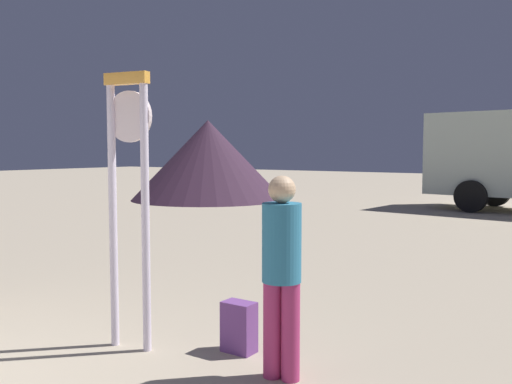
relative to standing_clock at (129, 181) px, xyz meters
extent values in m
cylinder|color=white|center=(-0.17, -0.04, -0.32)|extent=(0.07, 0.07, 2.29)
cylinder|color=white|center=(0.17, 0.02, -0.32)|extent=(0.07, 0.07, 2.29)
cube|color=#FDAD3F|center=(0.00, -0.01, 0.87)|extent=(0.43, 0.15, 0.10)
cylinder|color=white|center=(0.00, 0.02, 0.55)|extent=(0.44, 0.12, 0.44)
cube|color=black|center=(-0.01, 0.05, 0.55)|extent=(0.09, 0.03, 0.09)
cube|color=black|center=(-0.01, 0.05, 0.55)|extent=(0.17, 0.04, 0.03)
cylinder|color=#B4326A|center=(1.51, 0.19, -1.09)|extent=(0.14, 0.14, 0.75)
cylinder|color=#B4326A|center=(1.37, 0.16, -1.09)|extent=(0.14, 0.14, 0.75)
cylinder|color=teal|center=(1.44, 0.17, -0.42)|extent=(0.30, 0.30, 0.59)
sphere|color=#D7B087|center=(1.44, 0.17, -0.03)|extent=(0.21, 0.21, 0.21)
cube|color=#724188|center=(0.85, 0.44, -1.25)|extent=(0.28, 0.18, 0.44)
cube|color=#833D7B|center=(0.85, 0.55, -1.32)|extent=(0.20, 0.04, 0.19)
cylinder|color=black|center=(-0.09, 12.73, -1.02)|extent=(0.92, 0.33, 0.90)
cylinder|color=black|center=(0.12, 14.92, -1.02)|extent=(0.92, 0.33, 0.90)
cone|color=#372033|center=(-8.72, 11.76, -0.07)|extent=(5.37, 5.37, 2.79)
camera|label=1|loc=(3.57, -3.30, 0.26)|focal=38.70mm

